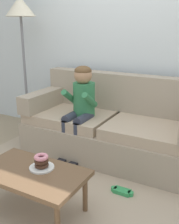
# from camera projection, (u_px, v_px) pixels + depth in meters

# --- Properties ---
(ground) EXTENTS (10.00, 10.00, 0.00)m
(ground) POSITION_uv_depth(u_px,v_px,m) (76.00, 187.00, 2.68)
(ground) COLOR #9E896B
(wall_back) EXTENTS (8.00, 0.10, 2.80)m
(wall_back) POSITION_uv_depth(u_px,v_px,m) (131.00, 37.00, 3.42)
(wall_back) COLOR silver
(wall_back) RESTS_ON ground
(area_rug) EXTENTS (2.79, 2.07, 0.01)m
(area_rug) POSITION_uv_depth(u_px,v_px,m) (62.00, 200.00, 2.47)
(area_rug) COLOR tan
(area_rug) RESTS_ON ground
(couch) EXTENTS (2.11, 0.90, 0.97)m
(couch) POSITION_uv_depth(u_px,v_px,m) (112.00, 128.00, 3.28)
(couch) COLOR tan
(couch) RESTS_ON ground
(coffee_table) EXTENTS (0.90, 0.53, 0.39)m
(coffee_table) POSITION_uv_depth(u_px,v_px,m) (32.00, 176.00, 2.24)
(coffee_table) COLOR brown
(coffee_table) RESTS_ON ground
(person_child) EXTENTS (0.34, 0.58, 1.10)m
(person_child) POSITION_uv_depth(u_px,v_px,m) (81.00, 103.00, 3.15)
(person_child) COLOR #337A4C
(person_child) RESTS_ON ground
(plate) EXTENTS (0.21, 0.21, 0.01)m
(plate) POSITION_uv_depth(u_px,v_px,m) (42.00, 167.00, 2.26)
(plate) COLOR white
(plate) RESTS_ON coffee_table
(donut) EXTENTS (0.16, 0.16, 0.04)m
(donut) POSITION_uv_depth(u_px,v_px,m) (42.00, 165.00, 2.26)
(donut) COLOR #422619
(donut) RESTS_ON plate
(donut_second) EXTENTS (0.13, 0.13, 0.04)m
(donut_second) POSITION_uv_depth(u_px,v_px,m) (41.00, 161.00, 2.25)
(donut_second) COLOR #422619
(donut_second) RESTS_ON donut
(donut_third) EXTENTS (0.16, 0.16, 0.04)m
(donut_third) POSITION_uv_depth(u_px,v_px,m) (41.00, 157.00, 2.23)
(donut_third) COLOR pink
(donut_third) RESTS_ON donut_second
(toy_controller) EXTENTS (0.23, 0.09, 0.05)m
(toy_controller) POSITION_uv_depth(u_px,v_px,m) (122.00, 192.00, 2.57)
(toy_controller) COLOR #339E56
(toy_controller) RESTS_ON ground
(floor_lamp) EXTENTS (0.41, 0.41, 1.92)m
(floor_lamp) POSITION_uv_depth(u_px,v_px,m) (21.00, 17.00, 3.66)
(floor_lamp) COLOR slate
(floor_lamp) RESTS_ON ground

